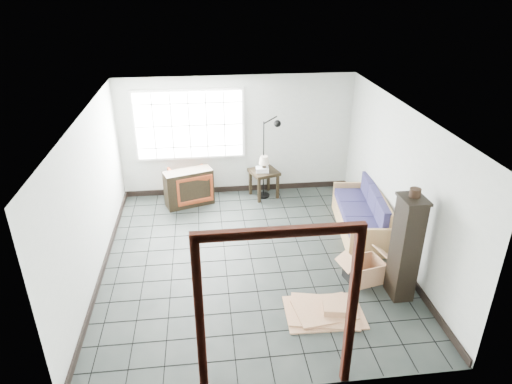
{
  "coord_description": "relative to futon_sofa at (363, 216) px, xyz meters",
  "views": [
    {
      "loc": [
        -0.7,
        -6.57,
        4.51
      ],
      "look_at": [
        0.12,
        0.3,
        1.14
      ],
      "focal_mm": 32.0,
      "sensor_mm": 36.0,
      "label": 1
    }
  ],
  "objects": [
    {
      "name": "open_box",
      "position": [
        -0.47,
        -1.51,
        -0.13
      ],
      "size": [
        0.95,
        0.61,
        0.5
      ],
      "rotation": [
        0.0,
        0.0,
        0.23
      ],
      "color": "#A67350",
      "rests_on": "ground"
    },
    {
      "name": "ground",
      "position": [
        -2.21,
        -0.71,
        -0.31
      ],
      "size": [
        5.5,
        5.5,
        0.0
      ],
      "primitive_type": "plane",
      "color": "black",
      "rests_on": "ground"
    },
    {
      "name": "armchair",
      "position": [
        -3.27,
        1.69,
        0.09
      ],
      "size": [
        0.95,
        0.92,
        0.79
      ],
      "primitive_type": "imported",
      "rotation": [
        0.0,
        0.0,
        3.44
      ],
      "color": "maroon",
      "rests_on": "ground"
    },
    {
      "name": "room_shell",
      "position": [
        -2.21,
        -0.68,
        1.37
      ],
      "size": [
        5.02,
        5.52,
        2.61
      ],
      "color": "silver",
      "rests_on": "ground"
    },
    {
      "name": "pot",
      "position": [
        -0.03,
        -1.89,
        1.42
      ],
      "size": [
        0.19,
        0.19,
        0.12
      ],
      "rotation": [
        0.0,
        0.0,
        0.19
      ],
      "color": "black",
      "rests_on": "tall_shelf"
    },
    {
      "name": "futon_sofa",
      "position": [
        0.0,
        0.0,
        0.0
      ],
      "size": [
        0.95,
        2.0,
        0.86
      ],
      "rotation": [
        0.0,
        0.0,
        -0.12
      ],
      "color": "#AE844E",
      "rests_on": "ground"
    },
    {
      "name": "console_shelf",
      "position": [
        -3.29,
        1.49,
        0.08
      ],
      "size": [
        1.06,
        0.68,
        0.77
      ],
      "rotation": [
        0.0,
        0.0,
        0.32
      ],
      "color": "black",
      "rests_on": "ground"
    },
    {
      "name": "table_lamp",
      "position": [
        -1.67,
        1.65,
        0.55
      ],
      "size": [
        0.24,
        0.24,
        0.35
      ],
      "rotation": [
        0.0,
        0.0,
        0.05
      ],
      "color": "black",
      "rests_on": "side_table"
    },
    {
      "name": "window_panel",
      "position": [
        -3.21,
        1.99,
        1.29
      ],
      "size": [
        2.32,
        0.08,
        1.52
      ],
      "color": "silver",
      "rests_on": "ground"
    },
    {
      "name": "floor_lamp",
      "position": [
        -1.55,
        1.66,
        0.67
      ],
      "size": [
        0.52,
        0.32,
        1.83
      ],
      "rotation": [
        0.0,
        0.0,
        0.17
      ],
      "color": "black",
      "rests_on": "ground"
    },
    {
      "name": "projector",
      "position": [
        -1.71,
        1.64,
        0.35
      ],
      "size": [
        0.29,
        0.23,
        0.1
      ],
      "rotation": [
        0.0,
        0.0,
        -0.06
      ],
      "color": "silver",
      "rests_on": "side_table"
    },
    {
      "name": "cardboard_pile",
      "position": [
        -1.28,
        -2.23,
        -0.27
      ],
      "size": [
        1.15,
        0.93,
        0.16
      ],
      "rotation": [
        0.0,
        0.0,
        -0.08
      ],
      "color": "#A67350",
      "rests_on": "ground"
    },
    {
      "name": "doorway_trim",
      "position": [
        -2.21,
        -3.41,
        1.07
      ],
      "size": [
        1.8,
        0.08,
        2.2
      ],
      "color": "#3B150D",
      "rests_on": "ground"
    },
    {
      "name": "tall_shelf",
      "position": [
        -0.06,
        -1.93,
        0.54
      ],
      "size": [
        0.36,
        0.46,
        1.67
      ],
      "rotation": [
        0.0,
        0.0,
        0.02
      ],
      "color": "black",
      "rests_on": "ground"
    },
    {
      "name": "side_table",
      "position": [
        -1.67,
        1.69,
        0.19
      ],
      "size": [
        0.7,
        0.7,
        0.61
      ],
      "rotation": [
        0.0,
        0.0,
        0.32
      ],
      "color": "black",
      "rests_on": "ground"
    }
  ]
}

